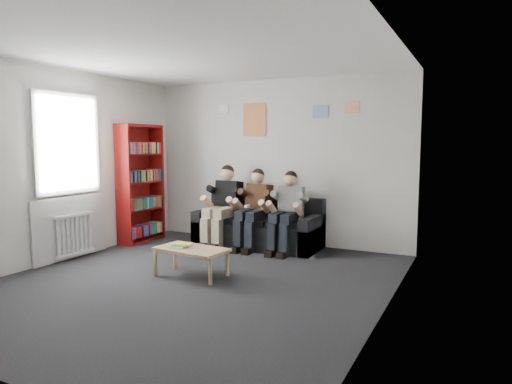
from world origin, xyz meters
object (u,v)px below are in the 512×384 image
at_px(person_middle, 253,209).
at_px(person_right, 286,212).
at_px(sofa, 259,229).
at_px(person_left, 222,206).
at_px(bookshelf, 141,183).
at_px(coffee_table, 191,251).

xyz_separation_m(person_middle, person_right, (0.56, 0.00, -0.01)).
bearing_deg(sofa, person_right, -18.57).
distance_m(person_left, person_middle, 0.56).
distance_m(bookshelf, person_left, 1.46).
relative_size(sofa, person_right, 1.64).
bearing_deg(person_middle, bookshelf, -160.55).
bearing_deg(person_right, bookshelf, 179.59).
bearing_deg(person_right, sofa, 152.70).
bearing_deg(person_right, person_middle, 171.44).
distance_m(person_middle, person_right, 0.56).
bearing_deg(person_right, coffee_table, -117.03).
xyz_separation_m(person_left, person_right, (1.13, 0.00, -0.03)).
relative_size(bookshelf, person_right, 1.59).
height_order(bookshelf, coffee_table, bookshelf).
bearing_deg(sofa, person_middle, -90.00).
bearing_deg(person_left, person_right, 2.28).
height_order(bookshelf, person_middle, bookshelf).
relative_size(coffee_table, person_middle, 0.71).
bearing_deg(person_middle, person_left, -170.98).
bearing_deg(bookshelf, coffee_table, -35.91).
height_order(bookshelf, person_left, bookshelf).
bearing_deg(person_middle, sofa, 98.80).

